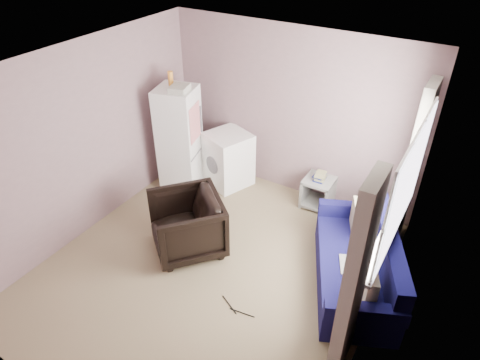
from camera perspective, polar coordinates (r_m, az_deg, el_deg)
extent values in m
cube|color=#92805F|center=(5.43, -3.79, -11.81)|extent=(3.80, 4.20, 0.02)
cube|color=silver|center=(4.04, -5.15, 14.08)|extent=(3.80, 4.20, 0.02)
cube|color=gray|center=(6.22, 6.86, 8.72)|extent=(3.80, 0.02, 2.50)
cube|color=gray|center=(3.58, -24.89, -17.41)|extent=(3.80, 0.02, 2.50)
cube|color=gray|center=(5.79, -20.16, 4.78)|extent=(0.02, 4.20, 2.50)
cube|color=gray|center=(4.04, 18.76, -8.70)|extent=(0.02, 4.20, 2.50)
cube|color=white|center=(4.46, 21.39, -0.82)|extent=(0.01, 1.60, 1.20)
imported|color=black|center=(5.44, -7.11, -5.60)|extent=(1.16, 1.15, 0.87)
cube|color=white|center=(6.53, -8.09, 5.47)|extent=(0.67, 0.67, 1.60)
cube|color=slate|center=(6.53, -5.69, 3.58)|extent=(0.14, 0.50, 0.02)
cube|color=slate|center=(6.47, -5.23, 7.95)|extent=(0.02, 0.03, 0.46)
cube|color=white|center=(6.26, -6.02, 7.59)|extent=(0.10, 0.37, 0.55)
cylinder|color=#FCA032|center=(6.22, -9.23, 13.16)|extent=(0.09, 0.09, 0.22)
cube|color=beige|center=(6.05, -8.09, 11.98)|extent=(0.30, 0.33, 0.08)
cube|color=white|center=(6.67, -1.57, 2.82)|extent=(0.79, 0.79, 0.86)
cube|color=slate|center=(6.47, -1.76, 5.79)|extent=(0.73, 0.71, 0.05)
cylinder|color=slate|center=(6.52, -3.75, 2.00)|extent=(0.27, 0.12, 0.28)
cube|color=gray|center=(6.24, 10.54, -0.09)|extent=(0.42, 0.42, 0.04)
cube|color=gray|center=(6.46, 10.19, -2.92)|extent=(0.42, 0.42, 0.04)
cube|color=gray|center=(6.41, 8.78, -1.16)|extent=(0.04, 0.42, 0.46)
cube|color=gray|center=(6.32, 11.94, -2.14)|extent=(0.04, 0.42, 0.46)
cube|color=navy|center=(6.23, 10.57, 0.16)|extent=(0.14, 0.21, 0.03)
cube|color=#999766|center=(6.21, 10.69, 0.34)|extent=(0.16, 0.22, 0.03)
cube|color=navy|center=(6.20, 10.56, 0.63)|extent=(0.15, 0.21, 0.03)
cube|color=#999766|center=(6.18, 10.70, 0.76)|extent=(0.16, 0.22, 0.03)
cube|color=#111049|center=(5.28, 14.86, -11.77)|extent=(1.43, 1.89, 0.38)
cube|color=#111049|center=(5.08, 19.11, -8.68)|extent=(0.85, 1.63, 0.42)
cube|color=#111049|center=(4.52, 16.42, -16.67)|extent=(0.79, 0.45, 0.19)
cube|color=#111049|center=(5.71, 14.50, -3.84)|extent=(0.79, 0.45, 0.19)
cube|color=beige|center=(4.64, 16.80, -13.31)|extent=(0.26, 0.39, 0.38)
cube|color=beige|center=(5.45, 15.39, -4.83)|extent=(0.26, 0.39, 0.38)
cube|color=gray|center=(5.06, 14.43, -10.90)|extent=(0.33, 0.38, 0.02)
cube|color=silver|center=(5.01, 15.97, -10.06)|extent=(0.18, 0.31, 0.21)
cube|color=white|center=(4.83, 19.09, -6.75)|extent=(0.14, 1.70, 0.04)
cube|color=white|center=(4.81, 19.72, -6.65)|extent=(0.02, 1.68, 0.05)
cube|color=white|center=(4.46, 21.17, -0.75)|extent=(0.02, 1.68, 0.05)
cube|color=white|center=(4.18, 22.84, 6.05)|extent=(0.02, 1.68, 0.05)
cube|color=white|center=(3.81, 18.47, -6.63)|extent=(0.02, 0.05, 1.20)
cube|color=white|center=(4.24, 20.37, -2.51)|extent=(0.02, 0.05, 1.20)
cube|color=white|center=(4.69, 21.90, 0.84)|extent=(0.02, 0.05, 1.20)
cube|color=white|center=(5.16, 23.16, 3.60)|extent=(0.02, 0.05, 1.20)
cube|color=beige|center=(3.88, 15.00, -13.10)|extent=(0.12, 0.46, 2.18)
cube|color=beige|center=(5.60, 21.93, 1.54)|extent=(0.12, 0.46, 2.18)
cylinder|color=black|center=(4.96, 0.27, -17.28)|extent=(0.30, 0.05, 0.01)
cylinder|color=black|center=(5.03, -1.41, -16.29)|extent=(0.27, 0.15, 0.01)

